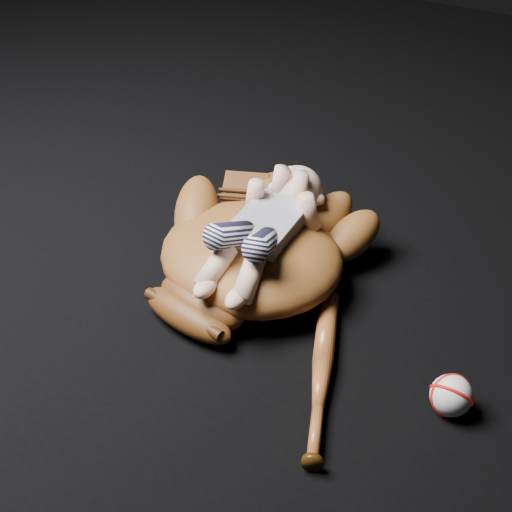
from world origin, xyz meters
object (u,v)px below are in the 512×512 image
Objects in this scene: baseball_glove at (251,248)px; newborn_baby at (260,228)px; baseball_bat at (322,372)px; baseball at (451,395)px.

newborn_baby reaches higher than baseball_glove.
baseball_glove is 0.06m from newborn_baby.
baseball is at bearing 13.00° from baseball_bat.
baseball is (0.45, -0.12, -0.05)m from baseball_glove.
baseball_bat is (0.24, -0.16, -0.06)m from baseball_glove.
baseball reaches higher than baseball_bat.
newborn_baby reaches higher than baseball.
baseball_bat is at bearing -167.00° from baseball.
baseball is at bearing -19.21° from newborn_baby.
baseball_glove is at bearing 145.80° from baseball_bat.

